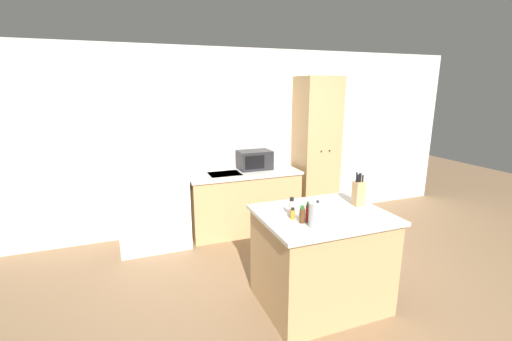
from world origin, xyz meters
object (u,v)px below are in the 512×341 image
at_px(spice_bottle_tall_dark, 302,215).
at_px(spice_bottle_green_herb, 293,214).
at_px(microwave, 255,160).
at_px(kettle, 317,215).
at_px(spice_bottle_amber_oil, 309,212).
at_px(refrigerator, 151,180).
at_px(knife_block, 359,193).
at_px(pantry_cabinet, 316,151).
at_px(spice_bottle_short_red, 292,207).

height_order(spice_bottle_tall_dark, spice_bottle_green_herb, spice_bottle_tall_dark).
distance_m(microwave, kettle, 2.29).
relative_size(microwave, spice_bottle_amber_oil, 2.71).
xyz_separation_m(refrigerator, microwave, (1.47, 0.14, 0.12)).
xyz_separation_m(microwave, spice_bottle_tall_dark, (-0.38, -2.16, -0.02)).
distance_m(knife_block, spice_bottle_tall_dark, 0.76).
distance_m(spice_bottle_green_herb, kettle, 0.25).
xyz_separation_m(knife_block, spice_bottle_green_herb, (-0.77, -0.10, -0.08)).
bearing_deg(knife_block, pantry_cabinet, 71.67).
bearing_deg(microwave, pantry_cabinet, -4.80).
height_order(pantry_cabinet, spice_bottle_short_red, pantry_cabinet).
bearing_deg(spice_bottle_green_herb, spice_bottle_short_red, 70.81).
relative_size(pantry_cabinet, spice_bottle_short_red, 12.59).
xyz_separation_m(microwave, spice_bottle_amber_oil, (-0.31, -2.15, -0.01)).
bearing_deg(spice_bottle_short_red, spice_bottle_green_herb, -109.19).
bearing_deg(spice_bottle_tall_dark, pantry_cabinet, 57.01).
xyz_separation_m(refrigerator, knife_block, (1.83, -1.82, 0.16)).
bearing_deg(microwave, refrigerator, -174.59).
distance_m(spice_bottle_short_red, kettle, 0.30).
height_order(spice_bottle_amber_oil, spice_bottle_green_herb, spice_bottle_amber_oil).
relative_size(pantry_cabinet, knife_block, 6.58).
height_order(spice_bottle_amber_oil, kettle, kettle).
distance_m(microwave, spice_bottle_amber_oil, 2.18).
bearing_deg(kettle, spice_bottle_green_herb, 118.42).
distance_m(refrigerator, spice_bottle_tall_dark, 2.30).
xyz_separation_m(knife_block, spice_bottle_short_red, (-0.74, -0.03, -0.05)).
relative_size(refrigerator, microwave, 3.74).
bearing_deg(microwave, spice_bottle_short_red, -101.11).
relative_size(microwave, spice_bottle_short_red, 2.73).
bearing_deg(knife_block, kettle, -154.12).
distance_m(pantry_cabinet, kettle, 2.53).
height_order(refrigerator, knife_block, refrigerator).
relative_size(refrigerator, pantry_cabinet, 0.81).
bearing_deg(knife_block, microwave, 100.18).
xyz_separation_m(pantry_cabinet, knife_block, (-0.62, -1.88, -0.05)).
relative_size(microwave, knife_block, 1.42).
height_order(spice_bottle_tall_dark, spice_bottle_amber_oil, spice_bottle_amber_oil).
height_order(knife_block, spice_bottle_short_red, knife_block).
relative_size(microwave, spice_bottle_tall_dark, 3.12).
bearing_deg(microwave, spice_bottle_green_herb, -101.40).
xyz_separation_m(spice_bottle_tall_dark, spice_bottle_amber_oil, (0.07, 0.01, 0.01)).
bearing_deg(microwave, knife_block, -79.82).
relative_size(refrigerator, spice_bottle_amber_oil, 10.14).
height_order(spice_bottle_tall_dark, kettle, kettle).
xyz_separation_m(pantry_cabinet, kettle, (-1.27, -2.19, -0.07)).
xyz_separation_m(refrigerator, spice_bottle_green_herb, (1.06, -1.92, 0.08)).
distance_m(knife_block, spice_bottle_short_red, 0.74).
xyz_separation_m(pantry_cabinet, microwave, (-0.97, 0.08, -0.09)).
bearing_deg(refrigerator, knife_block, -44.88).
distance_m(microwave, knife_block, 1.99).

